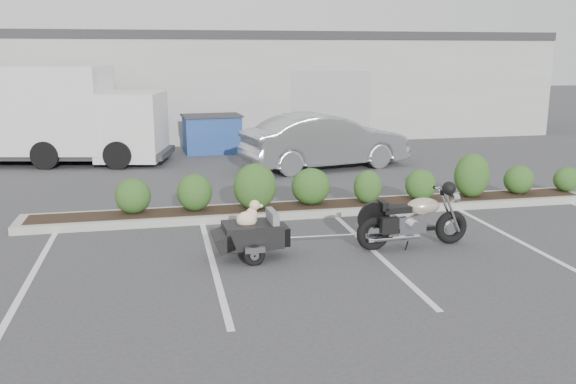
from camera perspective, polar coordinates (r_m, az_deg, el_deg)
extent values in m
plane|color=#38383A|center=(10.49, 0.91, -5.16)|extent=(90.00, 90.00, 0.00)
cube|color=#9E9E93|center=(12.75, 3.09, -1.53)|extent=(12.00, 1.00, 0.15)
cube|color=#9EA099|center=(26.84, -7.30, 10.17)|extent=(26.00, 10.00, 4.00)
torus|color=black|center=(10.35, 7.98, -3.86)|extent=(0.60, 0.18, 0.59)
torus|color=black|center=(10.98, 15.01, -3.20)|extent=(0.60, 0.18, 0.59)
cylinder|color=silver|center=(10.35, 7.98, -3.86)|extent=(0.25, 0.12, 0.25)
cylinder|color=silver|center=(10.98, 15.01, -3.20)|extent=(0.22, 0.10, 0.21)
cylinder|color=silver|center=(10.79, 15.05, -1.69)|extent=(0.38, 0.06, 0.78)
cylinder|color=silver|center=(10.94, 14.60, -1.47)|extent=(0.38, 0.06, 0.78)
cylinder|color=silver|center=(10.72, 14.27, 0.10)|extent=(0.06, 0.62, 0.03)
cylinder|color=silver|center=(10.87, 15.37, -0.55)|extent=(0.11, 0.16, 0.16)
sphere|color=black|center=(10.45, 14.83, 0.34)|extent=(0.24, 0.24, 0.23)
cube|color=silver|center=(10.58, 11.31, -2.87)|extent=(0.50, 0.32, 0.30)
cube|color=black|center=(10.65, 11.71, -3.43)|extent=(0.80, 0.13, 0.07)
ellipsoid|color=#B4A591|center=(10.61, 12.53, -1.31)|extent=(0.60, 0.36, 0.29)
cube|color=black|center=(10.40, 10.06, -1.59)|extent=(0.50, 0.29, 0.11)
cube|color=black|center=(10.28, 8.87, -1.25)|extent=(0.12, 0.27, 0.14)
cylinder|color=silver|center=(10.35, 9.88, -4.29)|extent=(0.93, 0.12, 0.08)
cylinder|color=silver|center=(10.62, 9.18, -3.80)|extent=(0.93, 0.12, 0.08)
cube|color=black|center=(10.15, 9.46, -3.11)|extent=(0.31, 0.14, 0.26)
cube|color=black|center=(9.86, -3.36, -3.96)|extent=(0.95, 0.68, 0.37)
cube|color=slate|center=(9.86, -1.47, -2.50)|extent=(0.13, 0.55, 0.26)
cube|color=slate|center=(9.84, -3.11, -3.43)|extent=(0.64, 0.58, 0.04)
cube|color=black|center=(9.80, -6.14, -4.50)|extent=(0.36, 0.65, 0.32)
cube|color=black|center=(9.98, -0.57, -4.00)|extent=(0.20, 0.45, 0.30)
torus|color=black|center=(9.58, -3.16, -5.96)|extent=(0.35, 0.11, 0.34)
torus|color=black|center=(10.27, -3.99, -4.66)|extent=(0.35, 0.11, 0.34)
cube|color=silver|center=(9.51, -3.11, -5.45)|extent=(0.32, 0.09, 0.09)
cube|color=silver|center=(10.28, -4.05, -4.03)|extent=(0.32, 0.09, 0.09)
cylinder|color=black|center=(9.93, -3.59, -5.29)|extent=(0.07, 0.79, 0.04)
cylinder|color=silver|center=(10.05, 0.60, -4.25)|extent=(0.53, 0.06, 0.03)
ellipsoid|color=beige|center=(9.78, -3.89, -2.58)|extent=(0.34, 0.24, 0.26)
ellipsoid|color=beige|center=(9.78, -3.44, -2.15)|extent=(0.20, 0.19, 0.24)
sphere|color=beige|center=(9.75, -3.14, -1.24)|extent=(0.18, 0.18, 0.17)
ellipsoid|color=beige|center=(9.77, -2.69, -1.31)|extent=(0.13, 0.08, 0.06)
sphere|color=black|center=(9.78, -2.38, -1.29)|extent=(0.03, 0.03, 0.03)
ellipsoid|color=beige|center=(9.69, -3.29, -1.21)|extent=(0.04, 0.04, 0.09)
ellipsoid|color=beige|center=(9.78, -3.41, -1.08)|extent=(0.04, 0.04, 0.09)
cylinder|color=beige|center=(9.78, -3.21, -3.17)|extent=(0.04, 0.04, 0.11)
cylinder|color=beige|center=(9.88, -3.33, -3.00)|extent=(0.04, 0.04, 0.11)
imported|color=#A7A8AE|center=(17.49, 3.51, 4.79)|extent=(5.00, 2.66, 1.57)
cube|color=navy|center=(20.39, -7.13, 5.37)|extent=(1.89, 1.33, 1.20)
cube|color=#2D2D30|center=(20.32, -7.18, 7.11)|extent=(1.99, 1.44, 0.06)
cube|color=silver|center=(18.79, -14.43, 6.01)|extent=(2.19, 2.40, 1.97)
cube|color=black|center=(18.82, -14.39, 5.20)|extent=(0.43, 1.68, 0.90)
cube|color=silver|center=(19.63, -22.46, 7.18)|extent=(4.49, 2.98, 2.51)
cube|color=#2D2D30|center=(19.52, -20.18, 3.48)|extent=(6.55, 3.26, 0.18)
cylinder|color=black|center=(17.99, -15.64, 3.34)|extent=(0.84, 0.42, 0.81)
cylinder|color=black|center=(19.87, -14.11, 4.30)|extent=(0.84, 0.42, 0.81)
cylinder|color=black|center=(18.66, -21.75, 3.22)|extent=(0.84, 0.42, 0.81)
cylinder|color=black|center=(20.48, -19.73, 4.18)|extent=(0.84, 0.42, 0.81)
cylinder|color=black|center=(21.31, -25.19, 4.02)|extent=(0.84, 0.42, 0.81)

